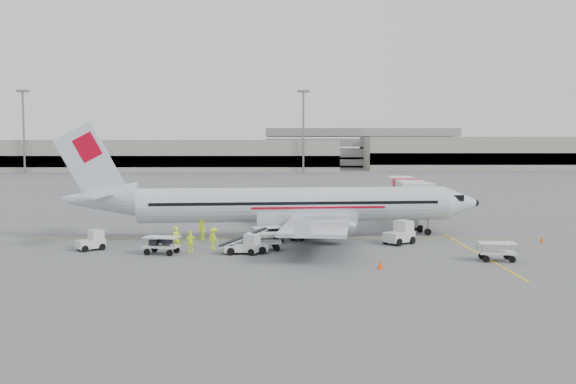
# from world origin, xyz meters

# --- Properties ---
(ground) EXTENTS (360.00, 360.00, 0.00)m
(ground) POSITION_xyz_m (0.00, 0.00, 0.00)
(ground) COLOR #56595B
(stripe_lead) EXTENTS (44.00, 0.20, 0.01)m
(stripe_lead) POSITION_xyz_m (0.00, 0.00, 0.01)
(stripe_lead) COLOR yellow
(stripe_lead) RESTS_ON ground
(stripe_cross) EXTENTS (0.20, 20.00, 0.01)m
(stripe_cross) POSITION_xyz_m (14.00, -8.00, 0.01)
(stripe_cross) COLOR yellow
(stripe_cross) RESTS_ON ground
(terminal_west) EXTENTS (110.00, 22.00, 9.00)m
(terminal_west) POSITION_xyz_m (-40.00, 130.00, 4.50)
(terminal_west) COLOR gray
(terminal_west) RESTS_ON ground
(terminal_east) EXTENTS (90.00, 26.00, 10.00)m
(terminal_east) POSITION_xyz_m (70.00, 145.00, 5.00)
(terminal_east) COLOR gray
(terminal_east) RESTS_ON ground
(parking_garage) EXTENTS (62.00, 24.00, 14.00)m
(parking_garage) POSITION_xyz_m (25.00, 160.00, 7.00)
(parking_garage) COLOR slate
(parking_garage) RESTS_ON ground
(treeline) EXTENTS (300.00, 3.00, 6.00)m
(treeline) POSITION_xyz_m (0.00, 175.00, 3.00)
(treeline) COLOR black
(treeline) RESTS_ON ground
(mast_west) EXTENTS (3.20, 1.20, 22.00)m
(mast_west) POSITION_xyz_m (-70.00, 118.00, 11.00)
(mast_west) COLOR slate
(mast_west) RESTS_ON ground
(mast_center) EXTENTS (3.20, 1.20, 22.00)m
(mast_center) POSITION_xyz_m (5.00, 118.00, 11.00)
(mast_center) COLOR slate
(mast_center) RESTS_ON ground
(aircraft) EXTENTS (37.57, 30.69, 9.70)m
(aircraft) POSITION_xyz_m (0.54, 0.19, 4.85)
(aircraft) COLOR silver
(aircraft) RESTS_ON ground
(jet_bridge) EXTENTS (4.24, 17.61, 4.58)m
(jet_bridge) POSITION_xyz_m (12.01, 9.55, 2.29)
(jet_bridge) COLOR silver
(jet_bridge) RESTS_ON ground
(belt_loader) EXTENTS (4.53, 2.43, 2.33)m
(belt_loader) POSITION_xyz_m (-3.24, -7.92, 1.16)
(belt_loader) COLOR silver
(belt_loader) RESTS_ON ground
(tug_fore) EXTENTS (2.76, 2.62, 1.88)m
(tug_fore) POSITION_xyz_m (8.94, -3.65, 0.94)
(tug_fore) COLOR silver
(tug_fore) RESTS_ON ground
(tug_mid) EXTENTS (2.24, 1.84, 1.51)m
(tug_mid) POSITION_xyz_m (-3.12, -8.10, 0.75)
(tug_mid) COLOR silver
(tug_mid) RESTS_ON ground
(tug_aft) EXTENTS (2.27, 2.16, 1.54)m
(tug_aft) POSITION_xyz_m (-15.11, -6.45, 0.77)
(tug_aft) COLOR silver
(tug_aft) RESTS_ON ground
(cart_loaded_a) EXTENTS (2.86, 2.15, 1.33)m
(cart_loaded_a) POSITION_xyz_m (-1.67, -2.92, 0.66)
(cart_loaded_a) COLOR silver
(cart_loaded_a) RESTS_ON ground
(cart_loaded_b) EXTENTS (2.79, 2.01, 1.32)m
(cart_loaded_b) POSITION_xyz_m (-9.35, -8.23, 0.66)
(cart_loaded_b) COLOR silver
(cart_loaded_b) RESTS_ON ground
(cart_empty_a) EXTENTS (2.68, 1.75, 1.32)m
(cart_empty_a) POSITION_xyz_m (-1.87, -6.47, 0.66)
(cart_empty_a) COLOR silver
(cart_empty_a) RESTS_ON ground
(cart_empty_b) EXTENTS (2.60, 1.66, 1.30)m
(cart_empty_b) POSITION_xyz_m (14.38, -11.09, 0.65)
(cart_empty_b) COLOR silver
(cart_empty_b) RESTS_ON ground
(cone_nose) EXTENTS (0.33, 0.33, 0.54)m
(cone_nose) POSITION_xyz_m (20.85, -2.81, 0.27)
(cone_nose) COLOR #FF4E03
(cone_nose) RESTS_ON ground
(cone_port) EXTENTS (0.39, 0.39, 0.64)m
(cone_port) POSITION_xyz_m (2.47, 16.80, 0.32)
(cone_port) COLOR #FF4E03
(cone_port) RESTS_ON ground
(cone_stbd) EXTENTS (0.39, 0.39, 0.63)m
(cone_stbd) POSITION_xyz_m (5.89, -13.82, 0.31)
(cone_stbd) COLOR #FF4E03
(cone_stbd) RESTS_ON ground
(crew_a) EXTENTS (0.82, 0.80, 1.91)m
(crew_a) POSITION_xyz_m (-8.46, -7.09, 0.95)
(crew_a) COLOR #C6E11F
(crew_a) RESTS_ON ground
(crew_b) EXTENTS (0.98, 1.04, 1.69)m
(crew_b) POSITION_xyz_m (-7.28, -1.50, 0.84)
(crew_b) COLOR #C6E11F
(crew_b) RESTS_ON ground
(crew_c) EXTENTS (1.19, 1.26, 1.72)m
(crew_c) POSITION_xyz_m (-5.77, -6.19, 0.86)
(crew_c) COLOR #C6E11F
(crew_c) RESTS_ON ground
(crew_d) EXTENTS (1.04, 0.91, 1.68)m
(crew_d) POSITION_xyz_m (-7.28, -7.90, 0.84)
(crew_d) COLOR #C6E11F
(crew_d) RESTS_ON ground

